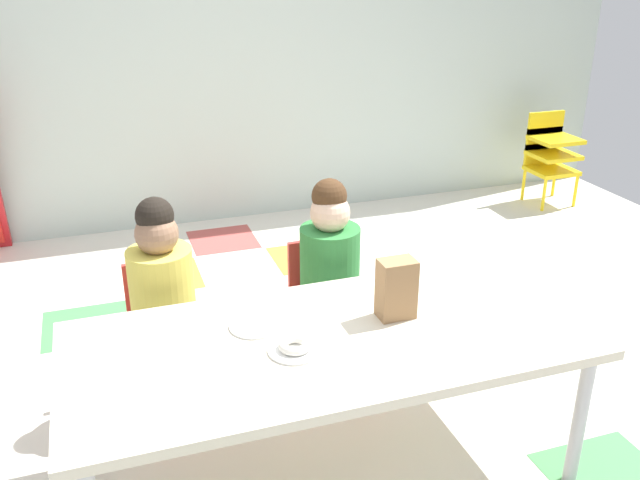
% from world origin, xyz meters
% --- Properties ---
extents(ground_plane, '(6.29, 4.49, 0.02)m').
position_xyz_m(ground_plane, '(0.00, 0.00, -0.01)').
color(ground_plane, silver).
extents(back_wall, '(6.29, 0.10, 2.60)m').
position_xyz_m(back_wall, '(0.00, 2.24, 1.30)').
color(back_wall, '#B2C1B7').
rests_on(back_wall, ground_plane).
extents(craft_table, '(1.79, 0.80, 0.58)m').
position_xyz_m(craft_table, '(-0.07, -0.51, 0.53)').
color(craft_table, beige).
rests_on(craft_table, ground_plane).
extents(seated_child_near_camera, '(0.32, 0.31, 0.92)m').
position_xyz_m(seated_child_near_camera, '(-0.56, 0.12, 0.55)').
color(seated_child_near_camera, red).
rests_on(seated_child_near_camera, ground_plane).
extents(seated_child_middle_seat, '(0.32, 0.31, 0.92)m').
position_xyz_m(seated_child_middle_seat, '(0.16, 0.12, 0.55)').
color(seated_child_middle_seat, red).
rests_on(seated_child_middle_seat, ground_plane).
extents(kid_chair_yellow_stack, '(0.32, 0.30, 0.68)m').
position_xyz_m(kid_chair_yellow_stack, '(2.51, 1.75, 0.40)').
color(kid_chair_yellow_stack, yellow).
rests_on(kid_chair_yellow_stack, ground_plane).
extents(paper_bag_brown, '(0.13, 0.09, 0.22)m').
position_xyz_m(paper_bag_brown, '(0.21, -0.46, 0.69)').
color(paper_bag_brown, '#9E754C').
rests_on(paper_bag_brown, craft_table).
extents(paper_plate_near_edge, '(0.18, 0.18, 0.01)m').
position_xyz_m(paper_plate_near_edge, '(-0.20, -0.57, 0.58)').
color(paper_plate_near_edge, white).
rests_on(paper_plate_near_edge, craft_table).
extents(paper_plate_center_table, '(0.18, 0.18, 0.01)m').
position_xyz_m(paper_plate_center_table, '(-0.29, -0.37, 0.58)').
color(paper_plate_center_table, white).
rests_on(paper_plate_center_table, craft_table).
extents(donut_powdered_on_plate, '(0.11, 0.11, 0.03)m').
position_xyz_m(donut_powdered_on_plate, '(-0.20, -0.57, 0.60)').
color(donut_powdered_on_plate, white).
rests_on(donut_powdered_on_plate, craft_table).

